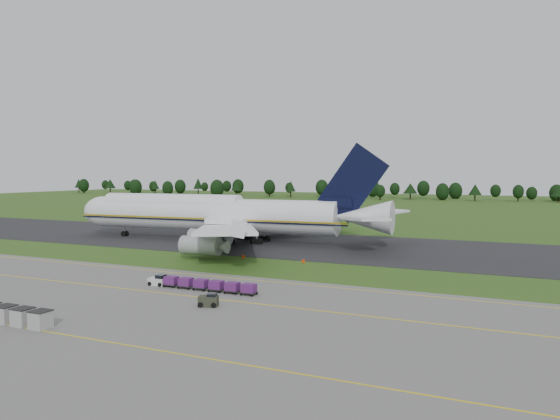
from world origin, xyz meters
The scene contains 10 objects.
ground centered at (0.00, 0.00, 0.00)m, with size 600.00×600.00×0.00m, color #2D4F17.
apron centered at (0.00, -34.00, 0.03)m, with size 300.00×52.00×0.06m, color #63635F.
taxiway centered at (0.00, 28.00, 0.04)m, with size 300.00×40.00×0.08m, color black.
apron_markings centered at (0.00, -26.98, 0.06)m, with size 300.00×30.20×0.01m.
tree_line centered at (-6.05, 220.29, 5.69)m, with size 520.67×22.04×11.42m.
aircraft centered at (-20.53, 25.17, 5.94)m, with size 74.09×72.15×20.82m.
baggage_train centered at (3.47, -18.50, 0.81)m, with size 15.78×1.43×1.38m.
utility_cart centered at (9.15, -25.36, 0.64)m, with size 2.44×1.90×1.18m.
uld_row centered at (-4.44, -39.49, 0.95)m, with size 8.98×1.78×1.76m.
edge_markers centered at (2.08, 6.28, 0.27)m, with size 11.81×0.30×0.60m.
Camera 1 is at (41.52, -76.63, 15.08)m, focal length 35.00 mm.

